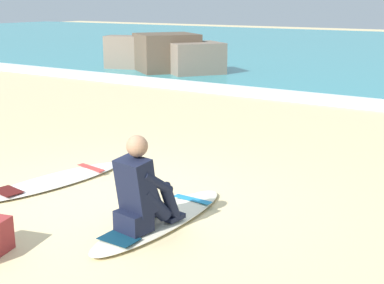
% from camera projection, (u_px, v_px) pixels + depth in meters
% --- Properties ---
extents(ground_plane, '(80.00, 80.00, 0.00)m').
position_uv_depth(ground_plane, '(109.00, 204.00, 6.19)').
color(ground_plane, beige).
extents(breaking_foam, '(80.00, 0.90, 0.11)m').
position_uv_depth(breaking_foam, '(333.00, 100.00, 12.29)').
color(breaking_foam, white).
rests_on(breaking_foam, ground).
extents(surfboard_main, '(0.53, 2.10, 0.08)m').
position_uv_depth(surfboard_main, '(161.00, 219.00, 5.67)').
color(surfboard_main, '#EFE5C6').
rests_on(surfboard_main, ground).
extents(surfer_seated, '(0.43, 0.74, 0.95)m').
position_uv_depth(surfer_seated, '(142.00, 192.00, 5.30)').
color(surfer_seated, black).
rests_on(surfer_seated, surfboard_main).
extents(surfboard_spare_near, '(0.81, 2.11, 0.08)m').
position_uv_depth(surfboard_spare_near, '(55.00, 181.00, 6.89)').
color(surfboard_spare_near, white).
rests_on(surfboard_spare_near, ground).
extents(rock_outcrop_distant, '(4.27, 3.06, 1.25)m').
position_uv_depth(rock_outcrop_distant, '(172.00, 56.00, 17.06)').
color(rock_outcrop_distant, brown).
rests_on(rock_outcrop_distant, ground).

